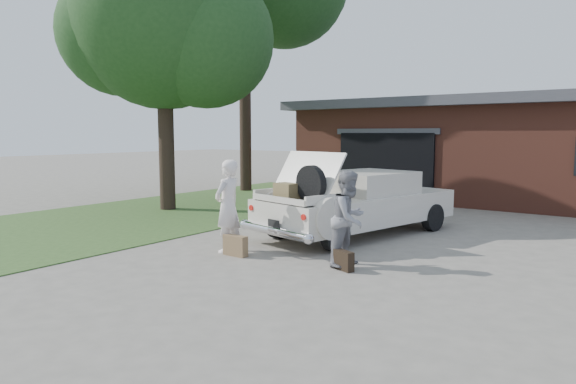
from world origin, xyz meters
The scene contains 9 objects.
ground centered at (0.00, 0.00, 0.00)m, with size 90.00×90.00×0.00m, color gray.
grass_strip centered at (-5.50, 3.00, 0.01)m, with size 6.00×16.00×0.02m, color #2D4C1E.
house centered at (0.98, 11.47, 1.67)m, with size 12.80×7.80×3.30m.
tree_left centered at (-5.77, 2.76, 5.13)m, with size 5.77×5.02×7.87m.
sedan centered at (0.36, 2.66, 0.70)m, with size 2.87×5.07×1.83m.
woman_left centered at (-0.81, -0.17, 0.86)m, with size 0.62×0.41×1.71m, color white.
woman_right centered at (1.49, 0.25, 0.79)m, with size 0.77×0.60×1.59m, color gray.
suitcase_left centered at (-0.49, -0.33, 0.19)m, with size 0.48×0.15×0.37m, color olive.
suitcase_right centered at (1.56, -0.03, 0.16)m, with size 0.41×0.13×0.32m, color black.
Camera 1 is at (5.56, -7.08, 2.18)m, focal length 32.00 mm.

